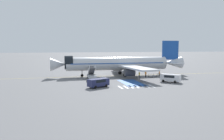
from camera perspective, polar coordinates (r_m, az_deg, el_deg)
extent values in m
plane|color=slate|center=(66.18, -0.10, -1.52)|extent=(600.00, 600.00, 0.00)
cube|color=gold|center=(66.31, 1.41, -1.50)|extent=(74.44, 1.40, 0.01)
cube|color=#2856A8|center=(53.48, 5.06, -3.34)|extent=(4.60, 10.78, 0.01)
cube|color=silver|center=(47.31, 2.22, -4.55)|extent=(0.44, 3.60, 0.01)
cube|color=silver|center=(47.63, 3.61, -4.48)|extent=(0.44, 3.60, 0.01)
cube|color=silver|center=(47.99, 4.99, -4.41)|extent=(0.44, 3.60, 0.01)
cube|color=silver|center=(48.37, 6.34, -4.34)|extent=(0.44, 3.60, 0.01)
cube|color=silver|center=(48.78, 7.68, -4.27)|extent=(0.44, 3.60, 0.01)
cube|color=silver|center=(49.22, 8.98, -4.20)|extent=(0.44, 3.60, 0.01)
cube|color=silver|center=(49.68, 10.27, -4.13)|extent=(0.44, 3.60, 0.01)
cylinder|color=silver|center=(65.92, 1.41, 1.70)|extent=(30.51, 4.40, 3.91)
cone|color=silver|center=(64.09, -13.87, 1.40)|extent=(4.37, 3.91, 3.84)
cone|color=silver|center=(72.39, 15.53, 1.87)|extent=(5.93, 3.85, 3.76)
cylinder|color=black|center=(64.04, -11.25, 1.90)|extent=(2.41, 3.99, 3.95)
cube|color=#19479E|center=(65.91, 1.41, 1.87)|extent=(28.08, 4.44, 0.24)
cube|color=silver|center=(58.82, 6.34, 0.57)|extent=(6.63, 16.44, 0.44)
cylinder|color=#38383D|center=(59.76, 4.60, -0.60)|extent=(2.82, 2.18, 2.14)
cube|color=silver|center=(74.84, 2.25, 1.76)|extent=(7.12, 16.52, 0.44)
cylinder|color=#38383D|center=(73.33, 1.39, 0.64)|extent=(2.82, 2.18, 2.14)
cube|color=#19479E|center=(71.83, 14.99, 5.02)|extent=(5.49, 0.45, 5.97)
cube|color=silver|center=(68.42, 15.89, 1.79)|extent=(3.62, 6.32, 0.24)
cube|color=silver|center=(75.04, 13.22, 2.22)|extent=(3.62, 6.32, 0.24)
cylinder|color=#38383D|center=(64.42, -7.84, -0.10)|extent=(0.20, 0.20, 2.91)
cylinder|color=black|center=(64.59, -7.82, -1.38)|extent=(0.84, 0.29, 0.84)
cylinder|color=#38383D|center=(63.54, 3.43, -0.17)|extent=(0.24, 0.24, 2.58)
cylinder|color=black|center=(63.70, 3.42, -1.32)|extent=(1.11, 0.62, 1.10)
cylinder|color=#38383D|center=(69.42, 2.07, 0.36)|extent=(0.24, 0.24, 2.58)
cylinder|color=black|center=(69.56, 2.06, -0.70)|extent=(1.11, 0.62, 1.10)
cube|color=#ADB2BA|center=(60.28, -5.32, -1.61)|extent=(2.28, 4.83, 0.70)
cylinder|color=black|center=(61.87, -6.37, -1.75)|extent=(0.23, 0.70, 0.70)
cylinder|color=black|center=(62.09, -4.65, -1.71)|extent=(0.23, 0.70, 0.70)
cylinder|color=black|center=(58.56, -6.03, -2.19)|extent=(0.23, 0.70, 0.70)
cylinder|color=black|center=(58.79, -4.21, -2.14)|extent=(0.23, 0.70, 0.70)
cube|color=#4C4C51|center=(60.11, -5.33, -0.32)|extent=(1.50, 4.17, 2.17)
cube|color=#4C4C51|center=(62.26, -5.60, 0.83)|extent=(1.67, 1.13, 0.12)
cube|color=silver|center=(59.97, -6.07, 0.11)|extent=(0.13, 4.50, 2.88)
cube|color=silver|center=(60.16, -4.61, 0.14)|extent=(0.13, 4.50, 2.88)
cube|color=#38383D|center=(91.96, 3.49, 1.07)|extent=(3.00, 9.13, 0.60)
cube|color=silver|center=(96.05, 2.60, 1.59)|extent=(2.48, 2.13, 1.60)
cube|color=black|center=(96.97, 2.40, 1.82)|extent=(2.00, 0.15, 0.70)
cylinder|color=#B7BCC4|center=(91.47, 3.58, 1.96)|extent=(2.63, 6.32, 2.29)
cylinder|color=gold|center=(91.47, 3.58, 1.96)|extent=(2.35, 0.48, 2.33)
cylinder|color=black|center=(95.36, 2.00, 1.08)|extent=(0.33, 0.97, 0.96)
cylinder|color=black|center=(96.13, 3.34, 1.11)|extent=(0.33, 0.97, 0.96)
cylinder|color=black|center=(91.12, 2.89, 0.84)|extent=(0.33, 0.97, 0.96)
cylinder|color=black|center=(91.92, 4.29, 0.88)|extent=(0.33, 0.97, 0.96)
cylinder|color=black|center=(88.77, 3.42, 0.70)|extent=(0.33, 0.97, 0.96)
cylinder|color=black|center=(89.60, 4.85, 0.74)|extent=(0.33, 0.97, 0.96)
cube|color=#1E234C|center=(47.23, -3.58, -3.22)|extent=(5.05, 3.85, 1.56)
cube|color=black|center=(47.17, -3.58, -2.81)|extent=(3.18, 2.90, 0.56)
cylinder|color=black|center=(45.81, -4.38, -4.50)|extent=(0.66, 0.47, 0.64)
cylinder|color=black|center=(47.20, -5.63, -4.20)|extent=(0.66, 0.47, 0.64)
cylinder|color=black|center=(47.57, -1.54, -4.10)|extent=(0.66, 0.47, 0.64)
cylinder|color=black|center=(48.91, -2.82, -3.82)|extent=(0.66, 0.47, 0.64)
cube|color=silver|center=(55.83, 15.01, -1.93)|extent=(4.65, 4.79, 1.66)
cube|color=black|center=(55.78, 15.02, -1.56)|extent=(3.21, 3.25, 0.60)
cylinder|color=black|center=(55.61, 13.25, -2.79)|extent=(0.58, 0.60, 0.64)
cylinder|color=black|center=(57.26, 13.88, -2.55)|extent=(0.58, 0.60, 0.64)
cylinder|color=black|center=(54.66, 16.15, -3.01)|extent=(0.58, 0.60, 0.64)
cylinder|color=black|center=(56.34, 16.70, -2.77)|extent=(0.58, 0.60, 0.64)
cube|color=gray|center=(64.84, 10.61, -1.55)|extent=(3.00, 2.55, 0.12)
cylinder|color=black|center=(66.05, 10.73, -1.46)|extent=(0.40, 0.28, 0.40)
cylinder|color=black|center=(65.28, 11.61, -1.57)|extent=(0.40, 0.28, 0.40)
cylinder|color=black|center=(64.43, 9.59, -1.63)|extent=(0.40, 0.28, 0.40)
cylinder|color=black|center=(63.65, 10.48, -1.74)|extent=(0.40, 0.28, 0.40)
cylinder|color=gray|center=(66.15, 10.78, -1.11)|extent=(0.05, 0.05, 0.55)
cylinder|color=gray|center=(65.33, 11.74, -1.22)|extent=(0.05, 0.05, 0.55)
cylinder|color=gray|center=(64.29, 9.47, -1.29)|extent=(0.05, 0.05, 0.55)
cylinder|color=gray|center=(63.44, 10.44, -1.40)|extent=(0.05, 0.05, 0.55)
cylinder|color=black|center=(65.91, 12.27, -1.29)|extent=(0.14, 0.14, 0.90)
cylinder|color=black|center=(66.08, 12.24, -1.27)|extent=(0.14, 0.14, 0.90)
cube|color=orange|center=(65.90, 12.27, -0.59)|extent=(0.32, 0.46, 0.71)
cube|color=silver|center=(65.90, 12.27, -0.59)|extent=(0.33, 0.47, 0.06)
sphere|color=beige|center=(65.85, 12.28, -0.18)|extent=(0.24, 0.24, 0.24)
cylinder|color=#2D2D33|center=(61.58, 7.17, -1.72)|extent=(0.14, 0.14, 0.88)
cylinder|color=#2D2D33|center=(61.42, 7.11, -1.74)|extent=(0.14, 0.14, 0.88)
cube|color=yellow|center=(61.40, 7.15, -1.00)|extent=(0.45, 0.46, 0.70)
cube|color=silver|center=(61.40, 7.15, -1.00)|extent=(0.46, 0.47, 0.06)
sphere|color=beige|center=(61.35, 7.15, -0.56)|extent=(0.24, 0.24, 0.24)
cylinder|color=black|center=(63.61, 8.71, -1.51)|extent=(0.14, 0.14, 0.84)
cylinder|color=black|center=(63.64, 8.86, -1.51)|extent=(0.14, 0.14, 0.84)
cube|color=orange|center=(63.53, 8.79, -0.84)|extent=(0.46, 0.31, 0.66)
cube|color=silver|center=(63.53, 8.79, -0.84)|extent=(0.47, 0.32, 0.06)
sphere|color=#9E704C|center=(63.48, 8.80, -0.44)|extent=(0.23, 0.23, 0.23)
cone|color=orange|center=(55.16, -3.31, -2.77)|extent=(0.46, 0.46, 0.51)
cylinder|color=white|center=(55.16, -3.31, -2.75)|extent=(0.25, 0.25, 0.06)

